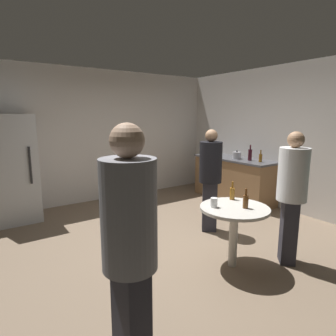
{
  "coord_description": "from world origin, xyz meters",
  "views": [
    {
      "loc": [
        -2.21,
        -3.09,
        1.78
      ],
      "look_at": [
        -0.06,
        0.04,
        1.07
      ],
      "focal_mm": 30.51,
      "sensor_mm": 36.0,
      "label": 1
    }
  ],
  "objects_px": {
    "person_in_gray_shirt": "(130,242)",
    "kettle": "(237,155)",
    "wine_bottle_on_counter": "(250,154)",
    "beer_bottle_brown": "(246,201)",
    "beer_bottle_on_counter": "(260,158)",
    "person_in_black_shirt": "(210,173)",
    "plastic_cup_white": "(214,203)",
    "beer_bottle_amber": "(232,193)",
    "foreground_table": "(234,216)",
    "person_in_white_shirt": "(292,188)",
    "refrigerator": "(13,169)"
  },
  "relations": [
    {
      "from": "refrigerator",
      "to": "beer_bottle_amber",
      "type": "height_order",
      "value": "refrigerator"
    },
    {
      "from": "beer_bottle_on_counter",
      "to": "person_in_gray_shirt",
      "type": "distance_m",
      "value": 4.26
    },
    {
      "from": "wine_bottle_on_counter",
      "to": "person_in_black_shirt",
      "type": "height_order",
      "value": "person_in_black_shirt"
    },
    {
      "from": "foreground_table",
      "to": "beer_bottle_amber",
      "type": "distance_m",
      "value": 0.36
    },
    {
      "from": "person_in_black_shirt",
      "to": "kettle",
      "type": "bearing_deg",
      "value": 159.04
    },
    {
      "from": "person_in_white_shirt",
      "to": "wine_bottle_on_counter",
      "type": "bearing_deg",
      "value": -82.93
    },
    {
      "from": "wine_bottle_on_counter",
      "to": "plastic_cup_white",
      "type": "height_order",
      "value": "wine_bottle_on_counter"
    },
    {
      "from": "foreground_table",
      "to": "person_in_gray_shirt",
      "type": "bearing_deg",
      "value": -157.49
    },
    {
      "from": "plastic_cup_white",
      "to": "beer_bottle_amber",
      "type": "bearing_deg",
      "value": 13.5
    },
    {
      "from": "wine_bottle_on_counter",
      "to": "beer_bottle_on_counter",
      "type": "height_order",
      "value": "wine_bottle_on_counter"
    },
    {
      "from": "wine_bottle_on_counter",
      "to": "person_in_gray_shirt",
      "type": "xyz_separation_m",
      "value": [
        -3.76,
        -2.21,
        0.0
      ]
    },
    {
      "from": "kettle",
      "to": "wine_bottle_on_counter",
      "type": "xyz_separation_m",
      "value": [
        0.04,
        -0.3,
        0.05
      ]
    },
    {
      "from": "beer_bottle_amber",
      "to": "kettle",
      "type": "bearing_deg",
      "value": 40.92
    },
    {
      "from": "foreground_table",
      "to": "person_in_black_shirt",
      "type": "relative_size",
      "value": 0.51
    },
    {
      "from": "beer_bottle_amber",
      "to": "foreground_table",
      "type": "bearing_deg",
      "value": -131.31
    },
    {
      "from": "foreground_table",
      "to": "plastic_cup_white",
      "type": "height_order",
      "value": "plastic_cup_white"
    },
    {
      "from": "beer_bottle_brown",
      "to": "person_in_white_shirt",
      "type": "distance_m",
      "value": 0.6
    },
    {
      "from": "kettle",
      "to": "beer_bottle_on_counter",
      "type": "bearing_deg",
      "value": -83.68
    },
    {
      "from": "foreground_table",
      "to": "beer_bottle_amber",
      "type": "bearing_deg",
      "value": 48.69
    },
    {
      "from": "beer_bottle_on_counter",
      "to": "person_in_black_shirt",
      "type": "distance_m",
      "value": 1.6
    },
    {
      "from": "beer_bottle_brown",
      "to": "plastic_cup_white",
      "type": "distance_m",
      "value": 0.36
    },
    {
      "from": "person_in_white_shirt",
      "to": "person_in_black_shirt",
      "type": "relative_size",
      "value": 1.02
    },
    {
      "from": "beer_bottle_on_counter",
      "to": "person_in_black_shirt",
      "type": "xyz_separation_m",
      "value": [
        -1.57,
        -0.31,
        -0.07
      ]
    },
    {
      "from": "kettle",
      "to": "beer_bottle_amber",
      "type": "bearing_deg",
      "value": -139.08
    },
    {
      "from": "refrigerator",
      "to": "person_in_gray_shirt",
      "type": "distance_m",
      "value": 3.84
    },
    {
      "from": "beer_bottle_on_counter",
      "to": "person_in_white_shirt",
      "type": "xyz_separation_m",
      "value": [
        -1.46,
        -1.58,
        -0.05
      ]
    },
    {
      "from": "beer_bottle_brown",
      "to": "person_in_white_shirt",
      "type": "relative_size",
      "value": 0.14
    },
    {
      "from": "wine_bottle_on_counter",
      "to": "beer_bottle_brown",
      "type": "relative_size",
      "value": 1.35
    },
    {
      "from": "refrigerator",
      "to": "plastic_cup_white",
      "type": "xyz_separation_m",
      "value": [
        1.71,
        -2.99,
        -0.11
      ]
    },
    {
      "from": "foreground_table",
      "to": "person_in_black_shirt",
      "type": "distance_m",
      "value": 1.12
    },
    {
      "from": "plastic_cup_white",
      "to": "foreground_table",
      "type": "bearing_deg",
      "value": -32.88
    },
    {
      "from": "foreground_table",
      "to": "person_in_white_shirt",
      "type": "xyz_separation_m",
      "value": [
        0.61,
        -0.32,
        0.3
      ]
    },
    {
      "from": "beer_bottle_amber",
      "to": "beer_bottle_brown",
      "type": "height_order",
      "value": "same"
    },
    {
      "from": "person_in_black_shirt",
      "to": "refrigerator",
      "type": "bearing_deg",
      "value": -91.94
    },
    {
      "from": "foreground_table",
      "to": "person_in_black_shirt",
      "type": "xyz_separation_m",
      "value": [
        0.5,
        0.96,
        0.29
      ]
    },
    {
      "from": "person_in_gray_shirt",
      "to": "kettle",
      "type": "bearing_deg",
      "value": 28.02
    },
    {
      "from": "wine_bottle_on_counter",
      "to": "foreground_table",
      "type": "xyz_separation_m",
      "value": [
        -2.06,
        -1.51,
        -0.39
      ]
    },
    {
      "from": "refrigerator",
      "to": "foreground_table",
      "type": "distance_m",
      "value": 3.67
    },
    {
      "from": "wine_bottle_on_counter",
      "to": "person_in_gray_shirt",
      "type": "bearing_deg",
      "value": -149.57
    },
    {
      "from": "person_in_black_shirt",
      "to": "plastic_cup_white",
      "type": "bearing_deg",
      "value": -0.54
    },
    {
      "from": "foreground_table",
      "to": "person_in_black_shirt",
      "type": "bearing_deg",
      "value": 62.26
    },
    {
      "from": "refrigerator",
      "to": "wine_bottle_on_counter",
      "type": "height_order",
      "value": "refrigerator"
    },
    {
      "from": "person_in_white_shirt",
      "to": "refrigerator",
      "type": "bearing_deg",
      "value": -8.24
    },
    {
      "from": "beer_bottle_brown",
      "to": "person_in_black_shirt",
      "type": "height_order",
      "value": "person_in_black_shirt"
    },
    {
      "from": "wine_bottle_on_counter",
      "to": "person_in_black_shirt",
      "type": "distance_m",
      "value": 1.65
    },
    {
      "from": "wine_bottle_on_counter",
      "to": "beer_bottle_brown",
      "type": "bearing_deg",
      "value": -141.15
    },
    {
      "from": "person_in_white_shirt",
      "to": "beer_bottle_on_counter",
      "type": "bearing_deg",
      "value": -87.21
    },
    {
      "from": "person_in_gray_shirt",
      "to": "person_in_black_shirt",
      "type": "bearing_deg",
      "value": 31.06
    },
    {
      "from": "refrigerator",
      "to": "person_in_white_shirt",
      "type": "height_order",
      "value": "refrigerator"
    },
    {
      "from": "plastic_cup_white",
      "to": "person_in_black_shirt",
      "type": "xyz_separation_m",
      "value": [
        0.71,
        0.83,
        0.13
      ]
    }
  ]
}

